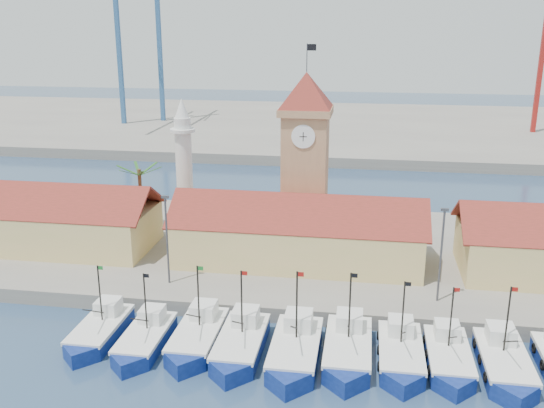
% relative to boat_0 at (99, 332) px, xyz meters
% --- Properties ---
extents(ground, '(400.00, 400.00, 0.00)m').
position_rel_boat_0_xyz_m(ground, '(15.32, -2.69, -0.72)').
color(ground, '#1A2B47').
rests_on(ground, ground).
extents(quay, '(140.00, 32.00, 1.50)m').
position_rel_boat_0_xyz_m(quay, '(15.32, 21.31, 0.03)').
color(quay, gray).
rests_on(quay, ground).
extents(terminal, '(240.00, 80.00, 2.00)m').
position_rel_boat_0_xyz_m(terminal, '(15.32, 107.31, 0.28)').
color(terminal, gray).
rests_on(terminal, ground).
extents(boat_0, '(3.36, 9.20, 6.96)m').
position_rel_boat_0_xyz_m(boat_0, '(0.00, 0.00, 0.00)').
color(boat_0, navy).
rests_on(boat_0, ground).
extents(boat_1, '(3.32, 9.08, 6.87)m').
position_rel_boat_0_xyz_m(boat_1, '(4.39, -0.79, -0.01)').
color(boat_1, navy).
rests_on(boat_1, ground).
extents(boat_2, '(3.59, 9.85, 7.45)m').
position_rel_boat_0_xyz_m(boat_2, '(8.72, 0.15, 0.05)').
color(boat_2, navy).
rests_on(boat_2, ground).
extents(boat_3, '(3.64, 9.96, 7.54)m').
position_rel_boat_0_xyz_m(boat_3, '(12.58, -0.47, 0.06)').
color(boat_3, navy).
rests_on(boat_3, ground).
extents(boat_4, '(3.83, 10.49, 7.94)m').
position_rel_boat_0_xyz_m(boat_4, '(17.18, -0.86, 0.10)').
color(boat_4, navy).
rests_on(boat_4, ground).
extents(boat_5, '(3.74, 10.25, 7.75)m').
position_rel_boat_0_xyz_m(boat_5, '(21.41, -0.02, 0.08)').
color(boat_5, navy).
rests_on(boat_5, ground).
extents(boat_6, '(3.50, 9.59, 7.25)m').
position_rel_boat_0_xyz_m(boat_6, '(25.64, 0.09, 0.03)').
color(boat_6, navy).
rests_on(boat_6, ground).
extents(boat_7, '(3.37, 9.23, 6.98)m').
position_rel_boat_0_xyz_m(boat_7, '(29.40, 0.18, 0.00)').
color(boat_7, navy).
rests_on(boat_7, ground).
extents(boat_8, '(3.60, 9.87, 7.47)m').
position_rel_boat_0_xyz_m(boat_8, '(33.59, -0.12, 0.05)').
color(boat_8, navy).
rests_on(boat_8, ground).
extents(hall_left, '(31.20, 10.13, 7.61)m').
position_rel_boat_0_xyz_m(hall_left, '(-16.68, 17.31, 3.27)').
color(hall_left, '#DFBB7A').
rests_on(hall_left, quay).
extents(hall_center, '(27.04, 10.13, 7.61)m').
position_rel_boat_0_xyz_m(hall_center, '(15.32, 17.31, 3.27)').
color(hall_center, '#DFBB7A').
rests_on(hall_center, quay).
extents(clock_tower, '(5.80, 5.80, 22.70)m').
position_rel_boat_0_xyz_m(clock_tower, '(15.32, 23.30, 11.24)').
color(clock_tower, tan).
rests_on(clock_tower, quay).
extents(minaret, '(3.00, 3.00, 16.30)m').
position_rel_boat_0_xyz_m(minaret, '(0.32, 25.31, 9.01)').
color(minaret, silver).
rests_on(minaret, quay).
extents(palm_tree, '(5.60, 5.03, 8.39)m').
position_rel_boat_0_xyz_m(palm_tree, '(-4.68, 23.31, 5.53)').
color(palm_tree, brown).
rests_on(palm_tree, quay).
extents(lamp_posts, '(80.70, 0.25, 9.03)m').
position_rel_boat_0_xyz_m(lamp_posts, '(15.82, 9.31, 5.76)').
color(lamp_posts, '#3F3F44').
rests_on(lamp_posts, quay).
extents(crane_blue_far, '(1.00, 37.13, 48.42)m').
position_rel_boat_0_xyz_m(crane_blue_far, '(-38.09, 97.44, 28.51)').
color(crane_blue_far, '#2E5C8F').
rests_on(crane_blue_far, terminal).
extents(crane_blue_near, '(1.00, 30.97, 41.06)m').
position_rel_boat_0_xyz_m(crane_blue_near, '(-29.92, 104.12, 23.93)').
color(crane_blue_near, '#2E5C8F').
rests_on(crane_blue_near, terminal).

